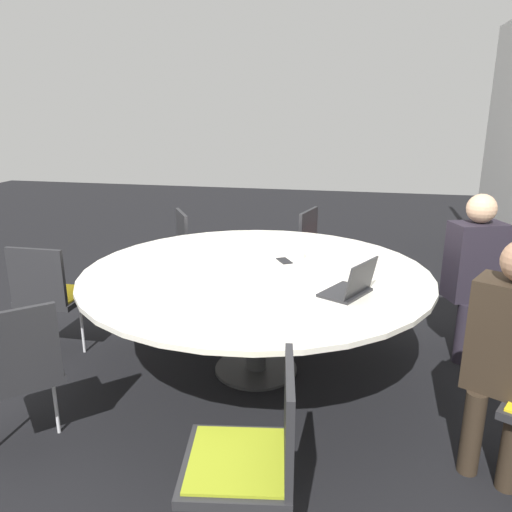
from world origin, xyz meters
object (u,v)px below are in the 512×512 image
at_px(laptop, 352,286).
at_px(coffee_cup, 299,253).
at_px(chair_4, 50,290).
at_px(person_0, 510,344).
at_px(chair_2, 321,248).
at_px(chair_6, 255,449).
at_px(chair_3, 196,247).
at_px(person_1, 475,265).
at_px(chair_1, 496,286).
at_px(cell_phone, 284,261).
at_px(handbag, 143,285).
at_px(chair_5, 14,366).

xyz_separation_m(laptop, coffee_cup, (-0.67, -0.39, -0.02)).
relative_size(chair_4, person_0, 0.71).
bearing_deg(chair_2, chair_6, 14.41).
height_order(chair_3, chair_6, same).
distance_m(chair_2, chair_4, 2.36).
bearing_deg(person_1, coffee_cup, -11.68).
distance_m(chair_6, coffee_cup, 1.82).
relative_size(chair_1, chair_3, 1.00).
distance_m(person_1, cell_phone, 1.34).
height_order(person_1, cell_phone, person_1).
distance_m(chair_2, chair_6, 2.92).
bearing_deg(chair_1, chair_3, -32.90).
relative_size(chair_4, coffee_cup, 9.78).
distance_m(chair_1, laptop, 1.47).
distance_m(chair_4, chair_6, 2.27).
bearing_deg(handbag, chair_2, 102.84).
bearing_deg(person_1, laptop, 25.32).
bearing_deg(handbag, chair_5, 7.94).
bearing_deg(chair_5, person_0, -35.78).
bearing_deg(chair_6, cell_phone, -3.98).
bearing_deg(chair_5, handbag, 53.71).
bearing_deg(cell_phone, person_0, 51.22).
height_order(chair_2, cell_phone, chair_2).
distance_m(chair_5, laptop, 1.84).
distance_m(chair_2, chair_3, 1.16).
bearing_deg(handbag, laptop, 53.99).
relative_size(chair_6, cell_phone, 5.43).
bearing_deg(chair_1, cell_phone, -3.97).
bearing_deg(coffee_cup, chair_3, -130.00).
xyz_separation_m(chair_3, handbag, (0.15, -0.49, -0.36)).
relative_size(chair_4, chair_5, 1.00).
distance_m(chair_1, chair_5, 3.21).
bearing_deg(cell_phone, chair_3, -135.32).
relative_size(chair_2, chair_6, 1.00).
relative_size(person_0, person_1, 1.00).
bearing_deg(chair_4, chair_5, -65.42).
xyz_separation_m(chair_3, cell_phone, (0.99, 0.98, 0.23)).
relative_size(chair_1, chair_5, 1.00).
xyz_separation_m(chair_5, handbag, (-2.18, -0.30, -0.36)).
height_order(chair_3, person_1, person_1).
relative_size(laptop, handbag, 1.02).
bearing_deg(coffee_cup, cell_phone, -42.43).
xyz_separation_m(chair_1, chair_5, (1.78, -2.68, 0.00)).
relative_size(chair_1, cell_phone, 5.43).
bearing_deg(chair_4, chair_6, -37.95).
bearing_deg(coffee_cup, chair_6, 2.15).
bearing_deg(chair_5, chair_3, 41.16).
height_order(laptop, cell_phone, laptop).
distance_m(chair_2, person_1, 1.50).
distance_m(chair_6, cell_phone, 1.73).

